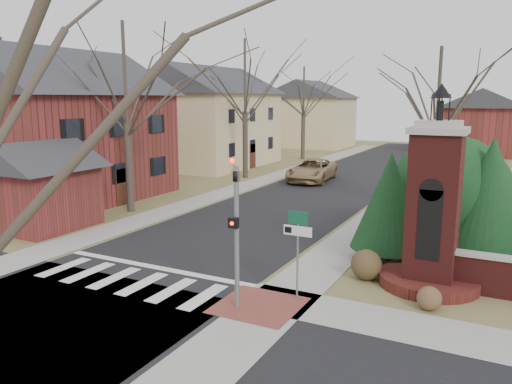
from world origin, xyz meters
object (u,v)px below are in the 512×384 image
Objects in this scene: traffic_signal_pole at (236,222)px; distant_car at (429,149)px; brick_gate_monument at (433,221)px; sign_post at (297,237)px; pickup_truck at (312,170)px.

distant_car is at bearing 91.21° from traffic_signal_pole.
traffic_signal_pole is 0.69× the size of brick_gate_monument.
traffic_signal_pole is at bearing 85.19° from distant_car.
sign_post is 0.42× the size of brick_gate_monument.
brick_gate_monument is (3.41, 3.01, 0.22)m from sign_post.
brick_gate_monument reaches higher than traffic_signal_pole.
traffic_signal_pole is 1.64× the size of sign_post.
pickup_truck is at bearing 105.54° from traffic_signal_pole.
traffic_signal_pole is at bearing -79.27° from pickup_truck.
traffic_signal_pole reaches higher than pickup_truck.
sign_post reaches higher than distant_car.
sign_post is 41.41m from distant_car.
distant_car is at bearing 70.66° from pickup_truck.
distant_car is at bearing 98.31° from brick_gate_monument.
traffic_signal_pole reaches higher than sign_post.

